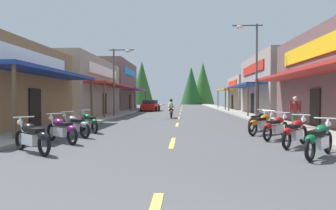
# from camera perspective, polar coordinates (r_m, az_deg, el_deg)

# --- Properties ---
(ground) EXTENTS (10.18, 91.07, 0.10)m
(ground) POSITION_cam_1_polar(r_m,az_deg,el_deg) (31.93, 2.55, -1.62)
(ground) COLOR #4C4C4F
(sidewalk_left) EXTENTS (2.28, 91.07, 0.12)m
(sidewalk_left) POSITION_cam_1_polar(r_m,az_deg,el_deg) (32.61, -8.47, -1.38)
(sidewalk_left) COLOR gray
(sidewalk_left) RESTS_ON ground
(sidewalk_right) EXTENTS (2.28, 91.07, 0.12)m
(sidewalk_right) POSITION_cam_1_polar(r_m,az_deg,el_deg) (32.45, 13.63, -1.42)
(sidewalk_right) COLOR #9E9991
(sidewalk_right) RESTS_ON ground
(centerline_dashes) EXTENTS (0.16, 66.28, 0.01)m
(centerline_dashes) POSITION_cam_1_polar(r_m,az_deg,el_deg) (35.91, 2.64, -1.21)
(centerline_dashes) COLOR #E0C64C
(centerline_dashes) RESTS_ON ground
(storefront_left_middle) EXTENTS (9.82, 12.69, 5.38)m
(storefront_left_middle) POSITION_cam_1_polar(r_m,az_deg,el_deg) (29.33, -20.38, 3.41)
(storefront_left_middle) COLOR gray
(storefront_left_middle) RESTS_ON ground
(storefront_left_far) EXTENTS (9.09, 11.41, 6.84)m
(storefront_left_far) POSITION_cam_1_polar(r_m,az_deg,el_deg) (41.39, -12.72, 3.81)
(storefront_left_far) COLOR brown
(storefront_left_far) RESTS_ON ground
(storefront_right_middle) EXTENTS (9.88, 11.66, 5.90)m
(storefront_right_middle) POSITION_cam_1_polar(r_m,az_deg,el_deg) (30.88, 24.15, 3.74)
(storefront_right_middle) COLOR gray
(storefront_right_middle) RESTS_ON ground
(storefront_right_far) EXTENTS (8.25, 9.20, 4.70)m
(storefront_right_far) POSITION_cam_1_polar(r_m,az_deg,el_deg) (41.86, 17.33, 2.31)
(storefront_right_far) COLOR gray
(storefront_right_far) RESTS_ON ground
(streetlamp_left) EXTENTS (2.12, 0.30, 5.76)m
(streetlamp_left) POSITION_cam_1_polar(r_m,az_deg,el_deg) (23.99, -10.20, 6.59)
(streetlamp_left) COLOR #474C51
(streetlamp_left) RESTS_ON ground
(streetlamp_right) EXTENTS (2.12, 0.30, 6.80)m
(streetlamp_right) POSITION_cam_1_polar(r_m,az_deg,el_deg) (20.71, 16.82, 9.01)
(streetlamp_right) COLOR #474C51
(streetlamp_right) RESTS_ON ground
(motorcycle_parked_right_0) EXTENTS (1.48, 1.68, 1.04)m
(motorcycle_parked_right_0) POSITION_cam_1_polar(r_m,az_deg,el_deg) (8.56, 28.47, -6.12)
(motorcycle_parked_right_0) COLOR black
(motorcycle_parked_right_0) RESTS_ON ground
(motorcycle_parked_right_1) EXTENTS (1.46, 1.69, 1.04)m
(motorcycle_parked_right_1) POSITION_cam_1_polar(r_m,az_deg,el_deg) (10.10, 24.49, -4.97)
(motorcycle_parked_right_1) COLOR black
(motorcycle_parked_right_1) RESTS_ON ground
(motorcycle_parked_right_2) EXTENTS (1.51, 1.66, 1.04)m
(motorcycle_parked_right_2) POSITION_cam_1_polar(r_m,az_deg,el_deg) (11.61, 21.17, -4.14)
(motorcycle_parked_right_2) COLOR black
(motorcycle_parked_right_2) RESTS_ON ground
(motorcycle_parked_right_3) EXTENTS (1.63, 1.54, 1.04)m
(motorcycle_parked_right_3) POSITION_cam_1_polar(r_m,az_deg,el_deg) (12.97, 18.67, -3.56)
(motorcycle_parked_right_3) COLOR black
(motorcycle_parked_right_3) RESTS_ON ground
(motorcycle_parked_right_4) EXTENTS (1.43, 1.72, 1.04)m
(motorcycle_parked_right_4) POSITION_cam_1_polar(r_m,az_deg,el_deg) (14.55, 17.93, -3.04)
(motorcycle_parked_right_4) COLOR black
(motorcycle_parked_right_4) RESTS_ON ground
(motorcycle_parked_left_0) EXTENTS (1.78, 1.36, 1.04)m
(motorcycle_parked_left_0) POSITION_cam_1_polar(r_m,az_deg,el_deg) (8.99, -25.99, -5.75)
(motorcycle_parked_left_0) COLOR black
(motorcycle_parked_left_0) RESTS_ON ground
(motorcycle_parked_left_1) EXTENTS (1.74, 1.41, 1.04)m
(motorcycle_parked_left_1) POSITION_cam_1_polar(r_m,az_deg,el_deg) (10.63, -20.87, -4.63)
(motorcycle_parked_left_1) COLOR black
(motorcycle_parked_left_1) RESTS_ON ground
(motorcycle_parked_left_2) EXTENTS (1.79, 1.34, 1.04)m
(motorcycle_parked_left_2) POSITION_cam_1_polar(r_m,az_deg,el_deg) (12.10, -18.51, -3.90)
(motorcycle_parked_left_2) COLOR black
(motorcycle_parked_left_2) RESTS_ON ground
(motorcycle_parked_left_3) EXTENTS (1.43, 1.72, 1.04)m
(motorcycle_parked_left_3) POSITION_cam_1_polar(r_m,az_deg,el_deg) (13.58, -15.84, -3.33)
(motorcycle_parked_left_3) COLOR black
(motorcycle_parked_left_3) RESTS_ON ground
(rider_cruising_lead) EXTENTS (0.61, 2.14, 1.57)m
(rider_cruising_lead) POSITION_cam_1_polar(r_m,az_deg,el_deg) (22.67, 0.64, -1.02)
(rider_cruising_lead) COLOR black
(rider_cruising_lead) RESTS_ON ground
(pedestrian_browsing) EXTENTS (0.57, 0.27, 1.70)m
(pedestrian_browsing) POSITION_cam_1_polar(r_m,az_deg,el_deg) (15.71, 24.50, -0.96)
(pedestrian_browsing) COLOR #3F593F
(pedestrian_browsing) RESTS_ON ground
(parked_car_curbside) EXTENTS (2.20, 4.37, 1.40)m
(parked_car_curbside) POSITION_cam_1_polar(r_m,az_deg,el_deg) (35.83, -3.61, -0.13)
(parked_car_curbside) COLOR #B21919
(parked_car_curbside) RESTS_ON ground
(treeline_backdrop) EXTENTS (23.50, 13.00, 12.05)m
(treeline_backdrop) POSITION_cam_1_polar(r_m,az_deg,el_deg) (78.98, 2.96, 4.21)
(treeline_backdrop) COLOR #326023
(treeline_backdrop) RESTS_ON ground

